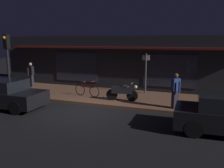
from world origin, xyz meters
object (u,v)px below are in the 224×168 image
object	(u,v)px
traffic_light_pole	(8,57)
parked_car_near	(4,94)
person_photographer	(31,74)
person_bystander	(175,90)
motorcycle	(123,92)
bicycle_parked	(87,90)
sign_post	(146,71)

from	to	relation	value
traffic_light_pole	parked_car_near	world-z (taller)	traffic_light_pole
person_photographer	person_bystander	distance (m)	10.07
motorcycle	bicycle_parked	xyz separation A→B (m)	(-2.24, 0.28, -0.14)
person_photographer	traffic_light_pole	size ratio (longest dim) A/B	0.46
motorcycle	sign_post	xyz separation A→B (m)	(0.70, 2.27, 0.86)
person_photographer	sign_post	size ratio (longest dim) A/B	0.70
parked_car_near	sign_post	bearing A→B (deg)	40.53
motorcycle	sign_post	world-z (taller)	sign_post
bicycle_parked	person_photographer	xyz separation A→B (m)	(-4.87, 1.21, 0.52)
sign_post	person_photographer	bearing A→B (deg)	-174.27
motorcycle	parked_car_near	bearing A→B (deg)	-151.73
person_bystander	traffic_light_pole	bearing A→B (deg)	-167.28
bicycle_parked	traffic_light_pole	bearing A→B (deg)	-140.19
parked_car_near	person_photographer	bearing A→B (deg)	112.87
motorcycle	person_photographer	world-z (taller)	person_photographer
person_bystander	sign_post	size ratio (longest dim) A/B	0.70
person_bystander	parked_car_near	world-z (taller)	person_bystander
person_photographer	bicycle_parked	bearing A→B (deg)	-13.91
person_photographer	person_bystander	world-z (taller)	same
motorcycle	traffic_light_pole	bearing A→B (deg)	-156.61
person_bystander	traffic_light_pole	xyz separation A→B (m)	(-8.14, -1.84, 1.45)
person_bystander	sign_post	xyz separation A→B (m)	(-2.07, 2.76, 0.48)
person_photographer	sign_post	xyz separation A→B (m)	(7.81, 0.78, 0.48)
bicycle_parked	person_bystander	size ratio (longest dim) A/B	0.99
sign_post	traffic_light_pole	size ratio (longest dim) A/B	0.67
bicycle_parked	person_photographer	world-z (taller)	person_photographer
bicycle_parked	traffic_light_pole	xyz separation A→B (m)	(-3.13, -2.61, 1.97)
person_bystander	parked_car_near	size ratio (longest dim) A/B	0.40
traffic_light_pole	parked_car_near	xyz separation A→B (m)	(0.08, -0.52, -1.77)
person_bystander	traffic_light_pole	size ratio (longest dim) A/B	0.46
bicycle_parked	motorcycle	bearing A→B (deg)	-7.17
motorcycle	sign_post	bearing A→B (deg)	72.96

